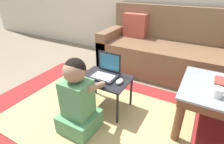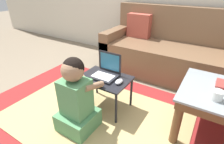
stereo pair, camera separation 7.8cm
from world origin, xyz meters
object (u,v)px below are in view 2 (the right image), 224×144
object	(u,v)px
laptop	(106,73)
person_seated	(76,99)
computer_mouse	(119,82)
couch	(167,52)
cup_on_table	(217,95)
laptop_desk	(105,82)

from	to	relation	value
laptop	person_seated	xyz separation A→B (m)	(-0.03, -0.42, -0.08)
computer_mouse	person_seated	distance (m)	0.44
laptop	couch	bearing A→B (deg)	74.53
couch	cup_on_table	bearing A→B (deg)	-59.68
laptop_desk	cup_on_table	xyz separation A→B (m)	(0.98, 0.03, 0.18)
laptop	computer_mouse	size ratio (longest dim) A/B	2.57
laptop	person_seated	world-z (taller)	person_seated
couch	laptop_desk	world-z (taller)	couch
couch	laptop	distance (m)	1.20
laptop	cup_on_table	xyz separation A→B (m)	(1.00, -0.01, 0.09)
laptop_desk	computer_mouse	bearing A→B (deg)	-5.27
laptop	cup_on_table	world-z (taller)	laptop
couch	laptop_desk	xyz separation A→B (m)	(-0.30, -1.19, 0.01)
laptop_desk	person_seated	distance (m)	0.39
person_seated	cup_on_table	xyz separation A→B (m)	(1.02, 0.42, 0.18)
couch	laptop	world-z (taller)	couch
person_seated	couch	bearing A→B (deg)	77.68
couch	person_seated	distance (m)	1.61
computer_mouse	person_seated	size ratio (longest dim) A/B	0.14
couch	computer_mouse	xyz separation A→B (m)	(-0.13, -1.20, 0.07)
couch	person_seated	bearing A→B (deg)	-102.32
cup_on_table	couch	bearing A→B (deg)	120.32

